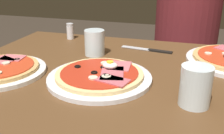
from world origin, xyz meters
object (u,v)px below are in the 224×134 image
object	(u,v)px
water_glass_near	(195,88)
knife	(150,50)
pizza_foreground	(100,76)
salt_shaker	(70,31)
water_glass_far	(95,44)
diner_person	(183,58)
dining_table	(127,111)
pizza_across_right	(0,70)

from	to	relation	value
water_glass_near	knife	bearing A→B (deg)	113.30
pizza_foreground	salt_shaker	size ratio (longest dim) A/B	4.37
water_glass_near	water_glass_far	bearing A→B (deg)	141.55
pizza_foreground	diner_person	bearing A→B (deg)	74.59
pizza_foreground	water_glass_far	world-z (taller)	water_glass_far
dining_table	knife	world-z (taller)	knife
water_glass_near	dining_table	bearing A→B (deg)	144.58
salt_shaker	water_glass_far	bearing A→B (deg)	-44.17
pizza_across_right	water_glass_near	xyz separation A→B (m)	(0.55, -0.03, 0.03)
water_glass_near	water_glass_far	world-z (taller)	water_glass_near
dining_table	knife	distance (m)	0.27
pizza_across_right	knife	xyz separation A→B (m)	(0.39, 0.34, -0.01)
pizza_across_right	water_glass_near	world-z (taller)	water_glass_near
dining_table	water_glass_far	distance (m)	0.27
water_glass_near	diner_person	size ratio (longest dim) A/B	0.08
pizza_foreground	water_glass_near	distance (m)	0.26
pizza_foreground	water_glass_near	size ratio (longest dim) A/B	3.07
pizza_across_right	diner_person	world-z (taller)	diner_person
pizza_across_right	water_glass_far	size ratio (longest dim) A/B	3.01
dining_table	diner_person	xyz separation A→B (m)	(0.14, 0.70, -0.04)
pizza_across_right	water_glass_far	bearing A→B (deg)	48.90
pizza_foreground	diner_person	world-z (taller)	diner_person
dining_table	pizza_across_right	size ratio (longest dim) A/B	4.01
dining_table	pizza_across_right	bearing A→B (deg)	-164.34
dining_table	water_glass_near	distance (m)	0.28
water_glass_near	salt_shaker	size ratio (longest dim) A/B	1.43
pizza_across_right	water_glass_near	distance (m)	0.56
knife	salt_shaker	world-z (taller)	salt_shaker
water_glass_far	pizza_foreground	bearing A→B (deg)	-66.10
water_glass_near	pizza_foreground	bearing A→B (deg)	164.63
salt_shaker	diner_person	distance (m)	0.65
salt_shaker	diner_person	size ratio (longest dim) A/B	0.06
knife	diner_person	bearing A→B (deg)	75.60
water_glass_far	diner_person	distance (m)	0.67
pizza_foreground	water_glass_near	world-z (taller)	water_glass_near
dining_table	diner_person	size ratio (longest dim) A/B	0.91
pizza_foreground	water_glass_far	bearing A→B (deg)	113.90
water_glass_near	diner_person	distance (m)	0.86
pizza_across_right	salt_shaker	xyz separation A→B (m)	(0.04, 0.41, 0.02)
pizza_across_right	knife	distance (m)	0.52
pizza_foreground	knife	xyz separation A→B (m)	(0.09, 0.30, -0.01)
dining_table	diner_person	distance (m)	0.71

